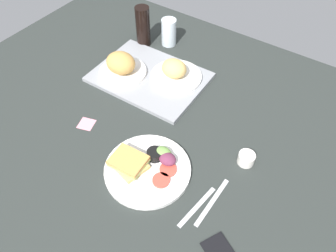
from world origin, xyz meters
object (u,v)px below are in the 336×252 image
object	(u,v)px
knife	(212,202)
espresso_cup	(246,158)
sticky_note	(86,124)
serving_tray	(149,77)
plate_with_salad	(147,166)
fork	(197,207)
bread_plate_near	(121,66)
bread_plate_far	(175,72)
drinking_glass	(169,32)
soda_bottle	(143,26)

from	to	relation	value
knife	espresso_cup	bearing A→B (deg)	-4.57
espresso_cup	sticky_note	xyz separation A→B (cm)	(-55.92, -17.55, -1.94)
serving_tray	plate_with_salad	bearing A→B (deg)	-54.70
plate_with_salad	fork	bearing A→B (deg)	-6.66
bread_plate_near	serving_tray	bearing A→B (deg)	27.40
bread_plate_far	drinking_glass	world-z (taller)	drinking_glass
fork	knife	distance (cm)	5.00
bread_plate_near	soda_bottle	size ratio (longest dim) A/B	1.07
drinking_glass	fork	size ratio (longest dim) A/B	0.73
bread_plate_near	fork	xyz separation A→B (cm)	(57.01, -34.17, -5.39)
bread_plate_far	plate_with_salad	world-z (taller)	bread_plate_far
serving_tray	espresso_cup	world-z (taller)	espresso_cup
plate_with_salad	soda_bottle	size ratio (longest dim) A/B	1.53
fork	serving_tray	bearing A→B (deg)	57.49
serving_tray	fork	distance (cm)	61.25
espresso_cup	sticky_note	bearing A→B (deg)	-162.58
serving_tray	sticky_note	bearing A→B (deg)	-97.03
soda_bottle	fork	world-z (taller)	soda_bottle
knife	sticky_note	world-z (taller)	knife
bread_plate_far	plate_with_salad	size ratio (longest dim) A/B	0.75
serving_tray	bread_plate_near	bearing A→B (deg)	-152.60
drinking_glass	soda_bottle	distance (cm)	12.01
sticky_note	plate_with_salad	bearing A→B (deg)	-6.35
espresso_cup	fork	xyz separation A→B (cm)	(-4.90, -23.34, -1.75)
bread_plate_near	sticky_note	xyz separation A→B (cm)	(5.99, -28.38, -5.58)
plate_with_salad	sticky_note	size ratio (longest dim) A/B	5.06
fork	sticky_note	xyz separation A→B (cm)	(-51.02, 5.79, -0.19)
drinking_glass	sticky_note	bearing A→B (deg)	-86.92
espresso_cup	knife	bearing A→B (deg)	-95.60
bread_plate_near	fork	distance (cm)	66.68
drinking_glass	bread_plate_near	bearing A→B (deg)	-95.30
soda_bottle	fork	size ratio (longest dim) A/B	1.09
drinking_glass	espresso_cup	distance (cm)	72.19
serving_tray	bread_plate_far	size ratio (longest dim) A/B	2.13
espresso_cup	fork	bearing A→B (deg)	-101.85
plate_with_salad	sticky_note	bearing A→B (deg)	173.65
soda_bottle	knife	world-z (taller)	soda_bottle
plate_with_salad	sticky_note	xyz separation A→B (cm)	(-30.36, 3.38, -1.66)
fork	knife	xyz separation A→B (cm)	(3.00, 4.00, 0.00)
drinking_glass	soda_bottle	world-z (taller)	soda_bottle
bread_plate_near	bread_plate_far	xyz separation A→B (cm)	(19.75, 10.03, -1.11)
bread_plate_far	sticky_note	xyz separation A→B (cm)	(-13.76, -38.41, -4.47)
drinking_glass	soda_bottle	xyz separation A→B (cm)	(-9.54, -6.65, 3.03)
sticky_note	drinking_glass	bearing A→B (deg)	93.08
soda_bottle	knife	distance (cm)	86.29
espresso_cup	soda_bottle	bearing A→B (deg)	153.22
bread_plate_far	drinking_glass	xyz separation A→B (cm)	(-16.93, 20.41, 1.67)
bread_plate_far	plate_with_salad	distance (cm)	45.05
serving_tray	plate_with_salad	world-z (taller)	plate_with_salad
sticky_note	fork	bearing A→B (deg)	-6.48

